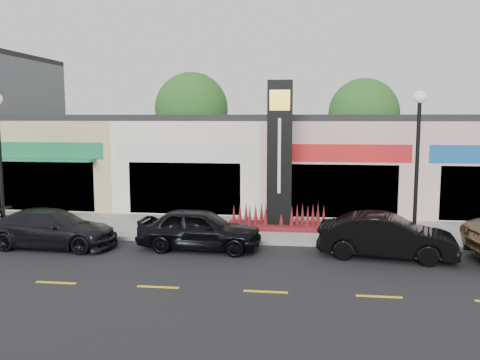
{
  "coord_description": "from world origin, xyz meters",
  "views": [
    {
      "loc": [
        3.96,
        -16.24,
        4.73
      ],
      "look_at": [
        1.42,
        4.0,
        2.16
      ],
      "focal_mm": 38.0,
      "sensor_mm": 36.0,
      "label": 1
    }
  ],
  "objects_px": {
    "car_black_conv": "(386,236)",
    "pylon_sign": "(279,177)",
    "lamp_east_near": "(418,151)",
    "car_dark_sedan": "(52,228)",
    "car_black_sedan": "(200,229)"
  },
  "relations": [
    {
      "from": "car_black_conv",
      "to": "pylon_sign",
      "type": "bearing_deg",
      "value": 56.57
    },
    {
      "from": "lamp_east_near",
      "to": "car_dark_sedan",
      "type": "distance_m",
      "value": 13.44
    },
    {
      "from": "lamp_east_near",
      "to": "car_black_conv",
      "type": "relative_size",
      "value": 1.22
    },
    {
      "from": "car_dark_sedan",
      "to": "car_black_sedan",
      "type": "bearing_deg",
      "value": -84.53
    },
    {
      "from": "lamp_east_near",
      "to": "car_black_conv",
      "type": "distance_m",
      "value": 3.44
    },
    {
      "from": "pylon_sign",
      "to": "car_black_conv",
      "type": "bearing_deg",
      "value": -41.88
    },
    {
      "from": "pylon_sign",
      "to": "car_dark_sedan",
      "type": "relative_size",
      "value": 1.26
    },
    {
      "from": "car_black_sedan",
      "to": "car_black_conv",
      "type": "xyz_separation_m",
      "value": [
        6.42,
        -0.28,
        -0.01
      ]
    },
    {
      "from": "car_dark_sedan",
      "to": "car_black_sedan",
      "type": "height_order",
      "value": "car_black_sedan"
    },
    {
      "from": "pylon_sign",
      "to": "car_black_sedan",
      "type": "relative_size",
      "value": 1.37
    },
    {
      "from": "car_black_conv",
      "to": "car_dark_sedan",
      "type": "bearing_deg",
      "value": 98.77
    },
    {
      "from": "lamp_east_near",
      "to": "pylon_sign",
      "type": "bearing_deg",
      "value": 161.25
    },
    {
      "from": "car_dark_sedan",
      "to": "car_black_conv",
      "type": "xyz_separation_m",
      "value": [
        11.79,
        0.06,
        0.05
      ]
    },
    {
      "from": "car_dark_sedan",
      "to": "car_black_conv",
      "type": "bearing_deg",
      "value": -87.9
    },
    {
      "from": "pylon_sign",
      "to": "lamp_east_near",
      "type": "bearing_deg",
      "value": -18.75
    }
  ]
}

